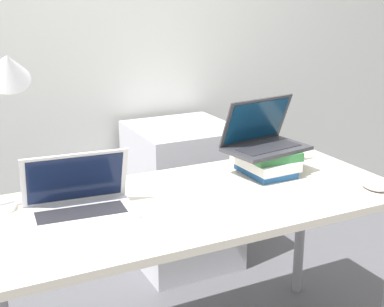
{
  "coord_description": "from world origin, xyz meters",
  "views": [
    {
      "loc": [
        -0.85,
        -1.33,
        1.53
      ],
      "look_at": [
        -0.01,
        0.36,
        0.95
      ],
      "focal_mm": 50.0,
      "sensor_mm": 36.0,
      "label": 1
    }
  ],
  "objects_px": {
    "laptop_left": "(79,201)",
    "wireless_keyboard": "(322,197)",
    "mini_fridge": "(182,195)",
    "laptop_on_books": "(263,139)",
    "mouse": "(373,186)",
    "book_stack": "(267,162)",
    "desk_lamp": "(5,86)"
  },
  "relations": [
    {
      "from": "laptop_left",
      "to": "wireless_keyboard",
      "type": "xyz_separation_m",
      "value": [
        0.86,
        -0.28,
        -0.04
      ]
    },
    {
      "from": "laptop_left",
      "to": "mini_fridge",
      "type": "height_order",
      "value": "laptop_left"
    },
    {
      "from": "laptop_left",
      "to": "wireless_keyboard",
      "type": "relative_size",
      "value": 1.39
    },
    {
      "from": "laptop_on_books",
      "to": "mouse",
      "type": "relative_size",
      "value": 3.3
    },
    {
      "from": "book_stack",
      "to": "desk_lamp",
      "type": "xyz_separation_m",
      "value": [
        -1.03,
        0.07,
        0.39
      ]
    },
    {
      "from": "laptop_on_books",
      "to": "wireless_keyboard",
      "type": "relative_size",
      "value": 1.32
    },
    {
      "from": "wireless_keyboard",
      "to": "mouse",
      "type": "distance_m",
      "value": 0.24
    },
    {
      "from": "desk_lamp",
      "to": "mini_fridge",
      "type": "xyz_separation_m",
      "value": [
        0.99,
        0.69,
        -0.81
      ]
    },
    {
      "from": "book_stack",
      "to": "wireless_keyboard",
      "type": "distance_m",
      "value": 0.34
    },
    {
      "from": "laptop_on_books",
      "to": "wireless_keyboard",
      "type": "bearing_deg",
      "value": -83.57
    },
    {
      "from": "laptop_left",
      "to": "wireless_keyboard",
      "type": "height_order",
      "value": "laptop_left"
    },
    {
      "from": "laptop_left",
      "to": "desk_lamp",
      "type": "distance_m",
      "value": 0.47
    },
    {
      "from": "book_stack",
      "to": "mouse",
      "type": "relative_size",
      "value": 2.39
    },
    {
      "from": "wireless_keyboard",
      "to": "mini_fridge",
      "type": "relative_size",
      "value": 0.35
    },
    {
      "from": "desk_lamp",
      "to": "mini_fridge",
      "type": "distance_m",
      "value": 1.45
    },
    {
      "from": "laptop_left",
      "to": "book_stack",
      "type": "height_order",
      "value": "laptop_left"
    },
    {
      "from": "laptop_on_books",
      "to": "desk_lamp",
      "type": "bearing_deg",
      "value": 177.02
    },
    {
      "from": "wireless_keyboard",
      "to": "mini_fridge",
      "type": "bearing_deg",
      "value": 93.52
    },
    {
      "from": "book_stack",
      "to": "mouse",
      "type": "distance_m",
      "value": 0.44
    },
    {
      "from": "wireless_keyboard",
      "to": "mini_fridge",
      "type": "height_order",
      "value": "mini_fridge"
    },
    {
      "from": "laptop_left",
      "to": "book_stack",
      "type": "relative_size",
      "value": 1.46
    },
    {
      "from": "laptop_left",
      "to": "mini_fridge",
      "type": "bearing_deg",
      "value": 45.86
    },
    {
      "from": "laptop_on_books",
      "to": "wireless_keyboard",
      "type": "height_order",
      "value": "laptop_on_books"
    },
    {
      "from": "laptop_on_books",
      "to": "desk_lamp",
      "type": "xyz_separation_m",
      "value": [
        -1.02,
        0.05,
        0.3
      ]
    },
    {
      "from": "mini_fridge",
      "to": "wireless_keyboard",
      "type": "bearing_deg",
      "value": -86.48
    },
    {
      "from": "desk_lamp",
      "to": "wireless_keyboard",
      "type": "bearing_deg",
      "value": -20.91
    },
    {
      "from": "mouse",
      "to": "mini_fridge",
      "type": "relative_size",
      "value": 0.14
    },
    {
      "from": "book_stack",
      "to": "mouse",
      "type": "height_order",
      "value": "book_stack"
    },
    {
      "from": "book_stack",
      "to": "mouse",
      "type": "xyz_separation_m",
      "value": [
        0.27,
        -0.35,
        -0.04
      ]
    },
    {
      "from": "laptop_on_books",
      "to": "desk_lamp",
      "type": "relative_size",
      "value": 0.62
    },
    {
      "from": "laptop_on_books",
      "to": "mouse",
      "type": "bearing_deg",
      "value": -52.24
    },
    {
      "from": "laptop_left",
      "to": "desk_lamp",
      "type": "relative_size",
      "value": 0.65
    }
  ]
}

